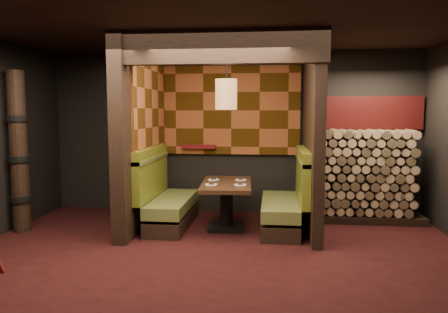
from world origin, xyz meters
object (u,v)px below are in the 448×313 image
booth_bench_right (287,204)px  pendant_lamp (226,94)px  firewood_stack (369,176)px  booth_bench_left (166,201)px  dining_table (226,198)px  totem_column (19,153)px

booth_bench_right → pendant_lamp: pendant_lamp is taller
pendant_lamp → firewood_stack: 2.75m
booth_bench_left → booth_bench_right: bearing=0.0°
booth_bench_left → dining_table: size_ratio=1.14×
dining_table → booth_bench_right: bearing=4.4°
booth_bench_right → pendant_lamp: bearing=-172.5°
dining_table → booth_bench_left: bearing=175.8°
booth_bench_left → pendant_lamp: bearing=-7.2°
booth_bench_left → booth_bench_right: same height
dining_table → pendant_lamp: size_ratio=1.38×
dining_table → pendant_lamp: (0.00, -0.05, 1.57)m
dining_table → firewood_stack: firewood_stack is taller
booth_bench_left → booth_bench_right: (1.89, 0.00, 0.00)m
dining_table → pendant_lamp: bearing=-90.0°
booth_bench_left → booth_bench_right: 1.89m
booth_bench_right → pendant_lamp: size_ratio=1.57×
booth_bench_right → dining_table: (-0.92, -0.07, 0.09)m
booth_bench_right → firewood_stack: (1.35, 0.70, 0.35)m
pendant_lamp → totem_column: (-3.06, -0.43, -0.87)m
pendant_lamp → booth_bench_right: bearing=7.5°
booth_bench_left → dining_table: (0.97, -0.07, 0.09)m
dining_table → totem_column: bearing=-171.1°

